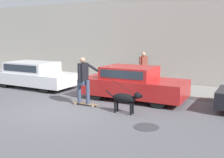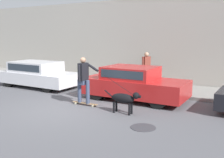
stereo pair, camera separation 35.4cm
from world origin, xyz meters
name	(u,v)px [view 1 (the left image)]	position (x,y,z in m)	size (l,w,h in m)	color
ground_plane	(66,109)	(0.00, 0.00, 0.00)	(36.00, 36.00, 0.00)	#545459
back_wall	(136,41)	(0.00, 6.10, 2.18)	(32.00, 0.30, 4.37)	#ADA89E
sidewalk_curb	(124,85)	(0.00, 4.64, 0.07)	(30.00, 2.57, 0.13)	gray
parked_car_0	(34,75)	(-3.72, 2.34, 0.61)	(4.13, 1.70, 1.23)	black
parked_car_1	(133,84)	(1.46, 2.34, 0.63)	(4.03, 1.78, 1.29)	black
dog	(125,99)	(2.02, 0.50, 0.49)	(1.30, 0.31, 0.74)	black
skateboarder	(84,78)	(0.29, 0.69, 0.98)	(2.62, 0.58, 1.72)	beige
pedestrian_with_bag	(143,66)	(0.82, 5.04, 0.99)	(0.35, 0.67, 1.56)	#28282D
manhole_cover	(146,127)	(3.08, -0.40, 0.01)	(0.69, 0.69, 0.01)	#38383D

